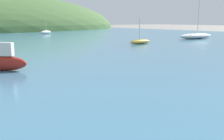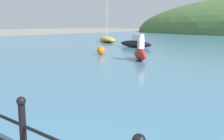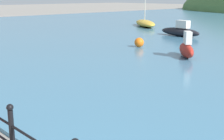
% 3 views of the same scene
% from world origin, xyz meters
% --- Properties ---
extents(water, '(80.00, 60.00, 0.10)m').
position_xyz_m(water, '(0.00, 32.00, 0.05)').
color(water, teal).
rests_on(water, ground).
extents(boat_red_dinghy, '(5.17, 2.10, 6.17)m').
position_xyz_m(boat_red_dinghy, '(18.42, 18.69, 0.44)').
color(boat_red_dinghy, silver).
rests_on(boat_red_dinghy, water).
extents(boat_mid_harbor, '(2.53, 0.78, 2.44)m').
position_xyz_m(boat_mid_harbor, '(8.34, 17.88, 0.33)').
color(boat_mid_harbor, gold).
rests_on(boat_mid_harbor, water).
extents(boat_far_left, '(1.86, 1.84, 1.26)m').
position_xyz_m(boat_far_left, '(-5.72, 12.09, 0.51)').
color(boat_far_left, maroon).
rests_on(boat_far_left, water).
extents(boat_green_fishing, '(2.25, 1.37, 2.31)m').
position_xyz_m(boat_green_fishing, '(8.74, 39.80, 0.40)').
color(boat_green_fishing, silver).
rests_on(boat_green_fishing, water).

